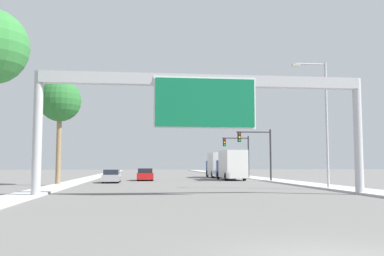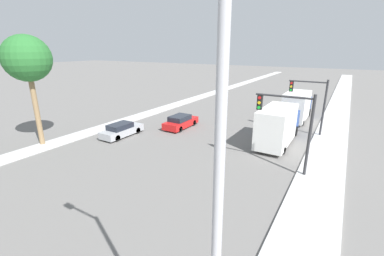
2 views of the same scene
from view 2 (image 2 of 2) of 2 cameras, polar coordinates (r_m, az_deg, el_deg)
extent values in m
cube|color=#BABABA|center=(40.75, 29.55, 3.02)|extent=(3.00, 120.00, 0.15)
cube|color=#BABABA|center=(46.61, 1.54, 6.82)|extent=(2.00, 120.00, 0.15)
cube|color=red|center=(28.86, -2.47, 1.14)|extent=(1.89, 4.63, 0.71)
cube|color=#1E232D|center=(28.50, -2.75, 2.24)|extent=(1.66, 2.41, 0.54)
cylinder|color=black|center=(30.51, -2.29, 1.63)|extent=(0.22, 0.64, 0.64)
cylinder|color=black|center=(29.65, 0.41, 1.18)|extent=(0.22, 0.64, 0.64)
cylinder|color=black|center=(28.26, -5.49, 0.27)|extent=(0.22, 0.64, 0.64)
cylinder|color=black|center=(27.33, -2.67, -0.26)|extent=(0.22, 0.64, 0.64)
cube|color=#A5A8AD|center=(27.00, -15.25, -0.67)|extent=(1.73, 4.58, 0.67)
cube|color=#1E232D|center=(26.68, -15.70, 0.41)|extent=(1.52, 2.38, 0.52)
cylinder|color=black|center=(28.51, -14.23, -0.04)|extent=(0.22, 0.64, 0.64)
cylinder|color=black|center=(27.49, -12.01, -0.52)|extent=(0.22, 0.64, 0.64)
cylinder|color=black|center=(26.70, -18.52, -1.60)|extent=(0.22, 0.64, 0.64)
cylinder|color=black|center=(25.62, -16.31, -2.18)|extent=(0.22, 0.64, 0.64)
cube|color=navy|center=(37.07, 23.04, 4.73)|extent=(2.28, 2.08, 2.12)
cube|color=silver|center=(33.35, 22.15, 4.56)|extent=(2.48, 5.35, 3.26)
cylinder|color=black|center=(37.31, 21.20, 3.66)|extent=(0.28, 1.00, 1.00)
cylinder|color=black|center=(37.02, 24.53, 3.16)|extent=(0.28, 1.00, 1.00)
cylinder|color=black|center=(32.57, 19.57, 1.96)|extent=(0.28, 1.00, 1.00)
cylinder|color=black|center=(32.24, 23.37, 1.38)|extent=(0.28, 1.00, 1.00)
cube|color=navy|center=(28.16, 20.09, 1.42)|extent=(2.25, 2.27, 2.12)
cube|color=silver|center=(24.18, 18.26, 0.50)|extent=(2.45, 5.83, 3.26)
cylinder|color=black|center=(28.50, 17.75, 0.03)|extent=(0.28, 1.00, 1.00)
cylinder|color=black|center=(28.12, 22.02, -0.65)|extent=(0.28, 1.00, 1.00)
cylinder|color=black|center=(23.52, 14.54, -3.31)|extent=(0.28, 1.00, 1.00)
cylinder|color=black|center=(23.07, 19.69, -4.21)|extent=(0.28, 1.00, 1.00)
cylinder|color=#2D2D30|center=(18.81, 24.63, -1.91)|extent=(0.20, 0.20, 5.76)
cylinder|color=#2D2D30|center=(18.46, 19.75, 6.63)|extent=(3.82, 0.14, 0.14)
cube|color=black|center=(18.94, 14.83, 5.54)|extent=(0.35, 0.28, 1.05)
cylinder|color=red|center=(18.72, 14.77, 6.51)|extent=(0.22, 0.04, 0.22)
cylinder|color=yellow|center=(18.79, 14.69, 5.46)|extent=(0.22, 0.04, 0.22)
cylinder|color=green|center=(18.86, 14.61, 4.42)|extent=(0.22, 0.04, 0.22)
cylinder|color=#2D2D30|center=(28.48, 27.24, 3.81)|extent=(0.20, 0.20, 5.70)
cylinder|color=#2D2D30|center=(28.24, 24.35, 9.37)|extent=(3.55, 0.14, 0.14)
cube|color=black|center=(28.53, 21.23, 8.62)|extent=(0.35, 0.28, 1.05)
cylinder|color=red|center=(28.33, 21.25, 9.28)|extent=(0.22, 0.04, 0.22)
cylinder|color=yellow|center=(28.37, 21.17, 8.59)|extent=(0.22, 0.04, 0.22)
cylinder|color=green|center=(28.42, 21.09, 7.89)|extent=(0.22, 0.04, 0.22)
cylinder|color=#8C704C|center=(26.53, -31.47, 4.59)|extent=(0.44, 0.44, 7.76)
sphere|color=#286B2D|center=(26.12, -32.82, 12.89)|extent=(3.88, 3.88, 3.88)
camera|label=1|loc=(32.84, -115.41, -19.77)|focal=40.00mm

